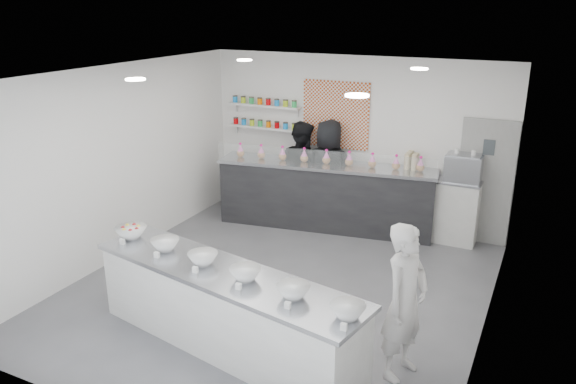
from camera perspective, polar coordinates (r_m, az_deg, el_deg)
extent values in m
plane|color=#515156|center=(8.07, -0.98, -9.82)|extent=(6.00, 6.00, 0.00)
plane|color=white|center=(7.14, -1.11, 11.83)|extent=(6.00, 6.00, 0.00)
plane|color=white|center=(10.13, 6.70, 5.16)|extent=(5.50, 0.00, 5.50)
plane|color=white|center=(9.01, -16.85, 2.75)|extent=(0.00, 6.00, 6.00)
plane|color=white|center=(6.76, 20.27, -2.92)|extent=(0.00, 6.00, 6.00)
cube|color=gray|center=(9.74, 19.38, 0.90)|extent=(0.88, 0.04, 2.10)
cube|color=#A63100|center=(10.13, 4.87, 7.83)|extent=(1.25, 0.03, 1.20)
cube|color=silver|center=(10.71, -2.37, 6.56)|extent=(1.45, 0.22, 0.04)
cube|color=silver|center=(10.63, -2.40, 8.78)|extent=(1.45, 0.22, 0.04)
cylinder|color=white|center=(7.10, -15.25, 10.99)|extent=(0.24, 0.24, 0.02)
cylinder|color=white|center=(5.68, 7.03, 9.71)|extent=(0.24, 0.24, 0.02)
cylinder|color=white|center=(9.21, -4.44, 13.22)|extent=(0.24, 0.24, 0.02)
cylinder|color=white|center=(8.17, 13.20, 12.09)|extent=(0.24, 0.24, 0.02)
cube|color=beige|center=(6.67, -6.39, -11.78)|extent=(3.65, 1.47, 0.97)
cube|color=black|center=(9.98, 3.83, -0.40)|extent=(3.88, 1.29, 1.18)
cube|color=white|center=(9.45, 3.47, 3.29)|extent=(3.72, 0.60, 0.32)
cube|color=beige|center=(9.82, 14.60, -1.62)|extent=(1.46, 0.46, 1.08)
cube|color=#93969E|center=(9.53, 17.40, 2.31)|extent=(0.57, 0.39, 0.44)
imported|color=beige|center=(6.13, 11.80, -10.87)|extent=(0.58, 0.73, 1.75)
imported|color=black|center=(10.32, 1.41, 2.20)|extent=(1.10, 1.00, 1.84)
imported|color=black|center=(10.11, 4.11, 2.01)|extent=(1.01, 0.73, 1.91)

